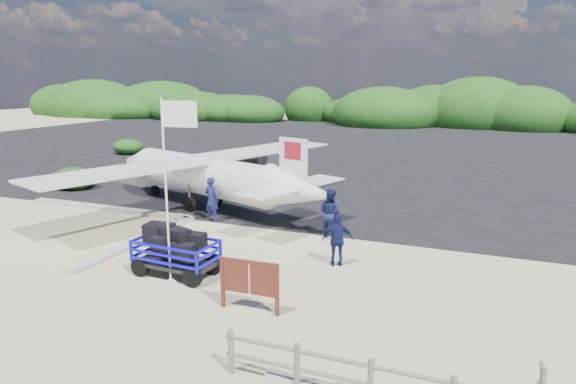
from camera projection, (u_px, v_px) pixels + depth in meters
name	position (u px, v px, depth m)	size (l,w,h in m)	color
ground	(223.00, 273.00, 16.60)	(160.00, 160.00, 0.00)	beige
asphalt_apron	(396.00, 151.00, 43.71)	(90.00, 50.00, 0.04)	#B2B2B2
lagoon	(50.00, 230.00, 21.26)	(9.00, 7.00, 0.40)	#B2B2B2
vegetation_band	(432.00, 126.00, 66.30)	(124.00, 8.00, 4.40)	#B2B2B2
baggage_cart	(177.00, 275.00, 16.40)	(2.80, 1.60, 1.40)	#100ED8
flagpole	(171.00, 282.00, 15.81)	(1.13, 0.47, 5.63)	white
signboard	(250.00, 311.00, 13.87)	(1.80, 0.17, 1.49)	maroon
crew_a	(212.00, 200.00, 22.24)	(0.72, 0.47, 1.98)	#131848
crew_b	(330.00, 213.00, 20.05)	(0.96, 0.75, 1.97)	#131848
crew_c	(338.00, 240.00, 17.03)	(1.06, 0.44, 1.81)	#131848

